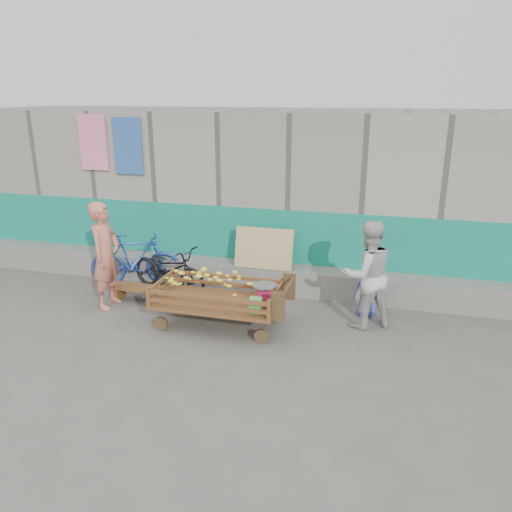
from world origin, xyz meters
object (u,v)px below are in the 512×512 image
(vendor_man, at_px, (106,255))
(woman, at_px, (367,275))
(banana_cart, at_px, (215,290))
(bicycle_blue, at_px, (136,259))
(bench, at_px, (142,291))
(child, at_px, (368,290))
(bicycle_dark, at_px, (169,269))

(vendor_man, relative_size, woman, 1.07)
(banana_cart, height_order, woman, woman)
(woman, xyz_separation_m, bicycle_blue, (-4.06, 0.61, -0.32))
(banana_cart, relative_size, vendor_man, 1.16)
(woman, bearing_deg, vendor_man, -24.46)
(vendor_man, height_order, bicycle_blue, vendor_man)
(vendor_man, bearing_deg, bench, -57.49)
(child, bearing_deg, vendor_man, -4.23)
(bicycle_dark, xyz_separation_m, bicycle_blue, (-0.69, 0.11, 0.07))
(bench, bearing_deg, banana_cart, -20.22)
(bench, xyz_separation_m, woman, (3.61, 0.05, 0.62))
(banana_cart, distance_m, vendor_man, 1.95)
(bench, distance_m, bicycle_dark, 0.64)
(woman, height_order, child, woman)
(banana_cart, height_order, bicycle_dark, banana_cart)
(woman, bearing_deg, bicycle_blue, -37.76)
(banana_cart, bearing_deg, woman, 15.51)
(child, bearing_deg, bicycle_blue, -17.48)
(vendor_man, distance_m, woman, 4.06)
(banana_cart, xyz_separation_m, woman, (2.13, 0.59, 0.23))
(child, height_order, bicycle_blue, bicycle_blue)
(banana_cart, distance_m, woman, 2.22)
(vendor_man, height_order, child, vendor_man)
(vendor_man, xyz_separation_m, woman, (4.05, 0.33, -0.06))
(woman, xyz_separation_m, child, (0.01, 0.36, -0.37))
(bicycle_blue, bearing_deg, vendor_man, 163.92)
(vendor_man, bearing_deg, bicycle_blue, -0.51)
(bench, bearing_deg, woman, 0.73)
(bicycle_dark, relative_size, bicycle_blue, 0.98)
(vendor_man, bearing_deg, woman, -86.35)
(woman, distance_m, bicycle_blue, 4.11)
(bench, bearing_deg, bicycle_dark, 65.33)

